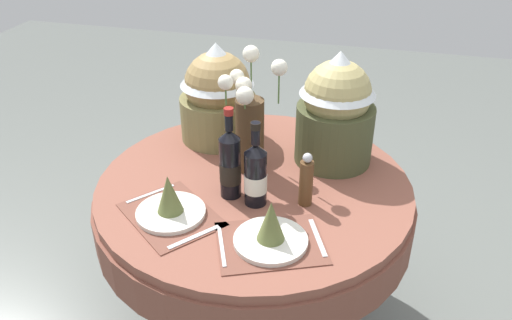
# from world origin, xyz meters

# --- Properties ---
(ground) EXTENTS (8.00, 8.00, 0.00)m
(ground) POSITION_xyz_m (0.00, 0.00, 0.00)
(ground) COLOR slate
(dining_table) EXTENTS (1.22, 1.22, 0.74)m
(dining_table) POSITION_xyz_m (0.00, 0.00, 0.60)
(dining_table) COLOR brown
(dining_table) RESTS_ON ground
(place_setting_left) EXTENTS (0.43, 0.42, 0.16)m
(place_setting_left) POSITION_xyz_m (-0.22, -0.28, 0.78)
(place_setting_left) COLOR brown
(place_setting_left) RESTS_ON dining_table
(place_setting_right) EXTENTS (0.42, 0.37, 0.16)m
(place_setting_right) POSITION_xyz_m (0.14, -0.34, 0.78)
(place_setting_right) COLOR brown
(place_setting_right) RESTS_ON dining_table
(flower_vase) EXTENTS (0.24, 0.25, 0.47)m
(flower_vase) POSITION_xyz_m (-0.04, 0.10, 0.95)
(flower_vase) COLOR #47331E
(flower_vase) RESTS_ON dining_table
(wine_bottle_left) EXTENTS (0.08, 0.08, 0.32)m
(wine_bottle_left) POSITION_xyz_m (0.04, -0.13, 0.86)
(wine_bottle_left) COLOR black
(wine_bottle_left) RESTS_ON dining_table
(wine_bottle_centre) EXTENTS (0.08, 0.08, 0.35)m
(wine_bottle_centre) POSITION_xyz_m (-0.06, -0.10, 0.87)
(wine_bottle_centre) COLOR black
(wine_bottle_centre) RESTS_ON dining_table
(pepper_mill) EXTENTS (0.05, 0.05, 0.21)m
(pepper_mill) POSITION_xyz_m (0.21, -0.09, 0.83)
(pepper_mill) COLOR brown
(pepper_mill) RESTS_ON dining_table
(gift_tub_back_left) EXTENTS (0.33, 0.33, 0.43)m
(gift_tub_back_left) POSITION_xyz_m (-0.24, 0.32, 0.96)
(gift_tub_back_left) COLOR olive
(gift_tub_back_left) RESTS_ON dining_table
(gift_tub_back_right) EXTENTS (0.31, 0.31, 0.46)m
(gift_tub_back_right) POSITION_xyz_m (0.26, 0.25, 0.98)
(gift_tub_back_right) COLOR #474C2D
(gift_tub_back_right) RESTS_ON dining_table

